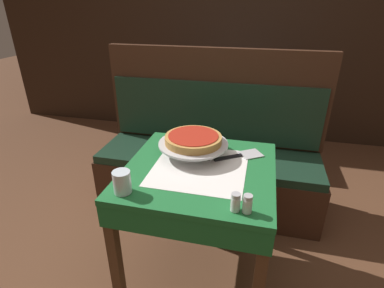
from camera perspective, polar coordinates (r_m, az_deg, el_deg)
name	(u,v)px	position (r m, az deg, el deg)	size (l,w,h in m)	color
ground_plane	(198,270)	(2.00, 1.21, -22.85)	(14.00, 14.00, 0.00)	brown
dining_table_front	(199,183)	(1.59, 1.42, -7.52)	(0.76, 0.76, 0.73)	#1E6B33
dining_table_rear	(232,95)	(3.16, 7.72, 9.19)	(0.75, 0.75, 0.72)	#194799
booth_bench	(209,164)	(2.37, 3.24, -3.81)	(1.69, 0.53, 1.20)	#3D2316
back_wall_panel	(243,31)	(3.52, 9.69, 20.48)	(6.00, 0.04, 2.40)	black
pizza_pan_stand	(193,144)	(1.63, 0.25, -0.06)	(0.38, 0.38, 0.07)	#ADADB2
deep_dish_pizza	(193,139)	(1.62, 0.25, 0.97)	(0.31, 0.31, 0.04)	#C68E47
pizza_server	(240,156)	(1.66, 9.20, -2.18)	(0.26, 0.20, 0.01)	#BCBCC1
water_glass_near	(122,182)	(1.36, -13.18, -7.06)	(0.08, 0.08, 0.10)	silver
salt_shaker	(235,202)	(1.24, 8.29, -10.91)	(0.04, 0.04, 0.08)	silver
pepper_shaker	(247,204)	(1.23, 10.52, -11.15)	(0.04, 0.04, 0.08)	silver
condiment_caddy	(228,83)	(3.02, 6.84, 11.41)	(0.13, 0.13, 0.17)	black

